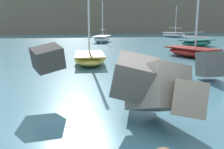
{
  "coord_description": "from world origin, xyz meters",
  "views": [
    {
      "loc": [
        -1.53,
        -5.62,
        2.71
      ],
      "look_at": [
        -0.52,
        0.5,
        1.4
      ],
      "focal_mm": 39.07,
      "sensor_mm": 36.0,
      "label": 1
    }
  ],
  "objects": [
    {
      "name": "boat_near_centre",
      "position": [
        2.87,
        29.77,
        0.52
      ],
      "size": [
        3.71,
        5.88,
        5.83
      ],
      "color": "white",
      "rests_on": "ground"
    },
    {
      "name": "breakwater_jetty",
      "position": [
        0.42,
        1.32,
        0.97
      ],
      "size": [
        31.67,
        7.74,
        2.15
      ],
      "color": "#605B56",
      "rests_on": "ground"
    },
    {
      "name": "boat_mid_centre",
      "position": [
        13.16,
        21.39,
        0.46
      ],
      "size": [
        5.08,
        3.52,
        5.35
      ],
      "color": "#1E6656",
      "rests_on": "ground"
    },
    {
      "name": "boat_near_right",
      "position": [
        8.19,
        13.01,
        0.43
      ],
      "size": [
        3.69,
        5.16,
        5.57
      ],
      "color": "maroon",
      "rests_on": "ground"
    },
    {
      "name": "boat_near_left",
      "position": [
        18.36,
        40.27,
        0.53
      ],
      "size": [
        4.29,
        5.19,
        6.04
      ],
      "color": "white",
      "rests_on": "ground"
    },
    {
      "name": "boat_mid_left",
      "position": [
        -0.37,
        10.62,
        0.43
      ],
      "size": [
        2.26,
        4.35,
        6.3
      ],
      "color": "#EAC64C",
      "rests_on": "ground"
    },
    {
      "name": "headland_bluff",
      "position": [
        23.15,
        81.9,
        6.23
      ],
      "size": [
        88.19,
        43.81,
        12.42
      ],
      "color": "#756651",
      "rests_on": "ground"
    },
    {
      "name": "ground_plane",
      "position": [
        0.0,
        0.0,
        0.0
      ],
      "size": [
        400.0,
        400.0,
        0.0
      ],
      "primitive_type": "plane",
      "color": "#42707F"
    },
    {
      "name": "mooring_buoy_inner",
      "position": [
        2.45,
        27.93,
        0.22
      ],
      "size": [
        0.44,
        0.44,
        0.44
      ],
      "color": "silver",
      "rests_on": "ground"
    }
  ]
}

